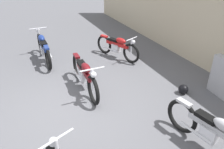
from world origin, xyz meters
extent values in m
plane|color=#56565B|center=(0.00, 0.00, 0.00)|extent=(40.00, 40.00, 0.00)
cube|color=#9E9EA3|center=(0.91, 3.73, 0.51)|extent=(0.66, 0.25, 1.03)
sphere|color=black|center=(0.51, 2.89, 0.13)|extent=(0.26, 0.26, 0.26)
torus|color=black|center=(-0.04, 0.59, 0.37)|extent=(0.75, 0.09, 0.75)
torus|color=black|center=(-1.42, 0.58, 0.37)|extent=(0.75, 0.09, 0.75)
cube|color=silver|center=(-0.78, 0.59, 0.39)|extent=(0.33, 0.20, 0.29)
cube|color=#590F14|center=(-0.73, 0.59, 0.56)|extent=(1.05, 0.10, 0.12)
ellipsoid|color=#590F14|center=(-0.55, 0.59, 0.74)|extent=(0.45, 0.21, 0.20)
cube|color=black|center=(-0.91, 0.58, 0.69)|extent=(0.41, 0.18, 0.08)
cube|color=#590F14|center=(-1.42, 0.58, 0.72)|extent=(0.33, 0.12, 0.06)
cylinder|color=silver|center=(-0.04, 0.59, 0.65)|extent=(0.06, 0.06, 0.56)
cylinder|color=silver|center=(-0.04, 0.59, 0.94)|extent=(0.04, 0.59, 0.04)
sphere|color=silver|center=(0.04, 0.59, 0.83)|extent=(0.14, 0.14, 0.14)
cylinder|color=silver|center=(-0.99, 0.46, 0.32)|extent=(0.72, 0.06, 0.06)
torus|color=black|center=(1.59, 1.91, 0.36)|extent=(0.72, 0.22, 0.72)
cube|color=silver|center=(2.20, 2.03, 0.38)|extent=(0.35, 0.25, 0.28)
cube|color=#ADADB2|center=(2.25, 2.03, 0.54)|extent=(1.01, 0.29, 0.12)
cube|color=black|center=(2.07, 2.00, 0.67)|extent=(0.42, 0.25, 0.08)
cube|color=#ADADB2|center=(1.59, 1.91, 0.70)|extent=(0.33, 0.18, 0.06)
cylinder|color=silver|center=(2.03, 1.87, 0.31)|extent=(0.69, 0.19, 0.06)
torus|color=black|center=(-1.75, 2.54, 0.34)|extent=(0.66, 0.35, 0.68)
torus|color=black|center=(-2.90, 2.03, 0.34)|extent=(0.66, 0.35, 0.68)
cube|color=silver|center=(-2.37, 2.26, 0.36)|extent=(0.35, 0.29, 0.26)
cube|color=#B21919|center=(-2.33, 2.28, 0.51)|extent=(0.91, 0.47, 0.11)
ellipsoid|color=#B21919|center=(-2.17, 2.35, 0.68)|extent=(0.45, 0.34, 0.19)
cube|color=black|center=(-2.48, 2.21, 0.63)|extent=(0.41, 0.30, 0.07)
cube|color=#B21919|center=(-2.90, 2.03, 0.66)|extent=(0.32, 0.22, 0.06)
cylinder|color=silver|center=(-1.75, 2.54, 0.60)|extent=(0.05, 0.05, 0.51)
cylinder|color=silver|center=(-1.75, 2.54, 0.85)|extent=(0.25, 0.51, 0.03)
sphere|color=silver|center=(-1.68, 2.57, 0.76)|extent=(0.13, 0.13, 0.13)
cylinder|color=silver|center=(-2.50, 2.09, 0.29)|extent=(0.62, 0.32, 0.06)
cylinder|color=silver|center=(1.84, -0.61, 0.95)|extent=(0.26, 0.57, 0.04)
sphere|color=silver|center=(1.76, -0.64, 0.85)|extent=(0.15, 0.15, 0.15)
torus|color=black|center=(-3.79, -0.14, 0.39)|extent=(0.77, 0.12, 0.77)
torus|color=black|center=(-2.37, -0.10, 0.39)|extent=(0.77, 0.12, 0.77)
cube|color=silver|center=(-3.03, -0.12, 0.41)|extent=(0.34, 0.22, 0.30)
cube|color=navy|center=(-3.08, -0.12, 0.58)|extent=(1.09, 0.13, 0.13)
ellipsoid|color=navy|center=(-3.27, -0.13, 0.77)|extent=(0.47, 0.22, 0.21)
cube|color=black|center=(-2.89, -0.12, 0.71)|extent=(0.43, 0.20, 0.08)
cube|color=navy|center=(-2.37, -0.10, 0.75)|extent=(0.34, 0.14, 0.06)
cylinder|color=silver|center=(-3.79, -0.14, 0.68)|extent=(0.06, 0.06, 0.58)
cylinder|color=silver|center=(-3.79, -0.14, 0.97)|extent=(0.05, 0.61, 0.04)
sphere|color=silver|center=(-3.88, -0.14, 0.86)|extent=(0.15, 0.15, 0.15)
cylinder|color=silver|center=(-2.82, 0.01, 0.33)|extent=(0.74, 0.08, 0.06)
camera|label=1|loc=(4.21, -0.79, 3.20)|focal=34.99mm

